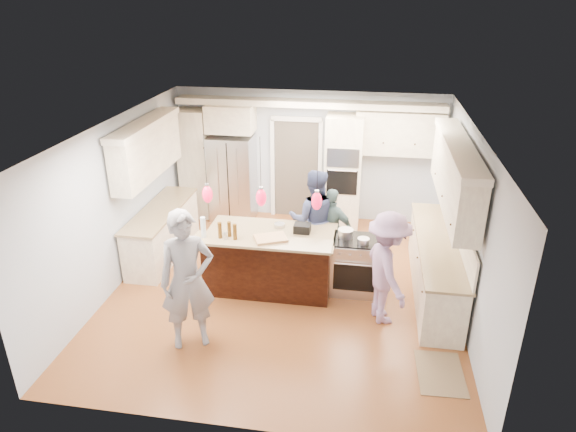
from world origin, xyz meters
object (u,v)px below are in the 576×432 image
island_range (357,265)px  person_far_left (314,219)px  kitchen_island (270,259)px  person_bar_end (187,281)px  refrigerator (233,178)px

island_range → person_far_left: 1.14m
kitchen_island → island_range: size_ratio=2.28×
island_range → person_bar_end: bearing=-141.5°
island_range → person_bar_end: size_ratio=0.46×
kitchen_island → person_bar_end: size_ratio=1.05×
person_bar_end → person_far_left: bearing=35.0°
refrigerator → kitchen_island: bearing=-63.1°
person_bar_end → person_far_left: person_bar_end is taller
kitchen_island → island_range: (1.41, 0.08, -0.03)m
refrigerator → person_far_left: refrigerator is taller
refrigerator → person_far_left: 2.63m
refrigerator → island_range: bearing=-42.6°
person_far_left → island_range: bearing=131.4°
refrigerator → kitchen_island: 2.91m
island_range → kitchen_island: bearing=-176.9°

